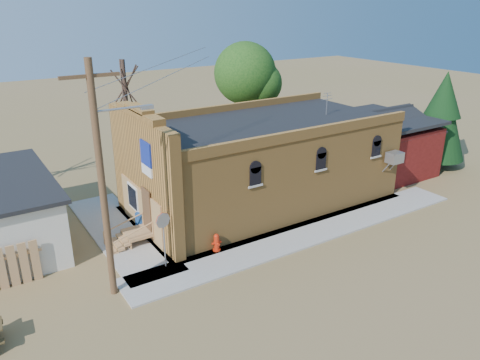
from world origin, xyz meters
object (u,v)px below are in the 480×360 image
utility_pole (103,179)px  trash_barrel (142,222)px  fire_hydrant (217,242)px  brick_bar (258,163)px  stop_sign (163,226)px

utility_pole → trash_barrel: 6.72m
fire_hydrant → trash_barrel: 4.32m
brick_bar → stop_sign: (-7.37, -3.69, -0.33)m
brick_bar → utility_pole: 10.96m
brick_bar → utility_pole: size_ratio=1.82×
utility_pole → stop_sign: size_ratio=3.59×
trash_barrel → stop_sign: bearing=-96.4°
stop_sign → trash_barrel: (0.43, 3.77, -1.47)m
brick_bar → fire_hydrant: size_ratio=19.69×
fire_hydrant → trash_barrel: (-2.09, 3.77, 0.04)m
fire_hydrant → trash_barrel: bearing=121.2°
utility_pole → fire_hydrant: size_ratio=10.81×
utility_pole → fire_hydrant: bearing=6.9°
utility_pole → fire_hydrant: 6.56m
fire_hydrant → brick_bar: bearing=39.5°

